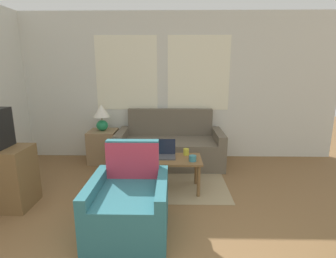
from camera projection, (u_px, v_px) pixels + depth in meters
The scene contains 12 objects.
wall_back at pixel (167, 87), 4.75m from camera, with size 6.15×0.06×2.60m.
rug at pixel (166, 175), 4.10m from camera, with size 1.74×1.79×0.01m.
couch at pixel (170, 148), 4.57m from camera, with size 1.79×0.81×0.93m.
armchair at pixel (130, 205), 2.68m from camera, with size 0.77×0.83×0.88m.
side_table at pixel (103, 146), 4.67m from camera, with size 0.48×0.48×0.57m.
table_lamp at pixel (102, 115), 4.54m from camera, with size 0.28×0.28×0.46m.
coffee_table at pixel (166, 162), 3.54m from camera, with size 0.97×0.48×0.46m.
laptop at pixel (165, 153), 3.58m from camera, with size 0.28×0.27×0.22m.
cup_navy at pixel (139, 155), 3.52m from camera, with size 0.10×0.10×0.09m.
cup_yellow at pixel (186, 152), 3.65m from camera, with size 0.08×0.08×0.09m.
cup_white at pixel (193, 158), 3.41m from camera, with size 0.10×0.10×0.08m.
tv_remote at pixel (147, 155), 3.64m from camera, with size 0.09×0.16×0.02m.
Camera 1 is at (0.11, -1.06, 1.64)m, focal length 28.00 mm.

